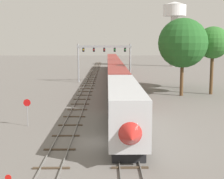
# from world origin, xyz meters

# --- Properties ---
(ground_plane) EXTENTS (400.00, 400.00, 0.00)m
(ground_plane) POSITION_xyz_m (0.00, 0.00, 0.00)
(ground_plane) COLOR slate
(track_main) EXTENTS (2.60, 200.00, 0.16)m
(track_main) POSITION_xyz_m (2.00, 60.00, 0.07)
(track_main) COLOR slate
(track_main) RESTS_ON ground
(track_near) EXTENTS (2.60, 160.00, 0.16)m
(track_near) POSITION_xyz_m (-3.50, 40.00, 0.07)
(track_near) COLOR slate
(track_near) RESTS_ON ground
(passenger_train) EXTENTS (3.04, 97.34, 4.80)m
(passenger_train) POSITION_xyz_m (2.00, 42.24, 2.61)
(passenger_train) COLOR silver
(passenger_train) RESTS_ON ground
(signal_gantry) EXTENTS (12.10, 0.49, 8.50)m
(signal_gantry) POSITION_xyz_m (-0.25, 44.53, 6.23)
(signal_gantry) COLOR #999BA0
(signal_gantry) RESTS_ON ground
(water_tower) EXTENTS (8.58, 8.58, 23.73)m
(water_tower) POSITION_xyz_m (25.25, 94.52, 18.15)
(water_tower) COLOR beige
(water_tower) RESTS_ON ground
(stop_sign) EXTENTS (0.76, 0.08, 2.88)m
(stop_sign) POSITION_xyz_m (-8.00, 5.89, 1.87)
(stop_sign) COLOR gray
(stop_sign) RESTS_ON ground
(trackside_tree_left) EXTENTS (8.07, 8.07, 12.73)m
(trackside_tree_left) POSITION_xyz_m (12.74, 25.58, 8.67)
(trackside_tree_left) COLOR brown
(trackside_tree_left) RESTS_ON ground
(trackside_tree_mid) EXTENTS (8.83, 8.83, 12.91)m
(trackside_tree_mid) POSITION_xyz_m (14.90, 35.07, 8.48)
(trackside_tree_mid) COLOR brown
(trackside_tree_mid) RESTS_ON ground
(trackside_tree_right) EXTENTS (5.39, 5.39, 11.45)m
(trackside_tree_right) POSITION_xyz_m (18.15, 27.06, 8.68)
(trackside_tree_right) COLOR brown
(trackside_tree_right) RESTS_ON ground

